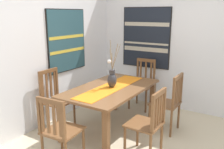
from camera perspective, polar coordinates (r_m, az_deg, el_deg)
wall_back at (r=4.19m, az=-15.82°, el=6.64°), size 6.40×0.12×2.70m
wall_side at (r=4.83m, az=17.37°, el=7.46°), size 0.12×6.40×2.70m
dining_table at (r=3.90m, az=-0.18°, el=-4.46°), size 1.66×0.96×0.72m
table_runner at (r=3.86m, az=-0.18°, el=-2.96°), size 1.53×0.36×0.01m
centerpiece_vase at (r=3.82m, az=-0.00°, el=-0.93°), size 0.16×0.20×0.76m
chair_0 at (r=3.22m, az=8.55°, el=-11.00°), size 0.43×0.43×0.95m
chair_1 at (r=3.08m, az=-12.17°, el=-12.59°), size 0.45×0.45×0.93m
chair_2 at (r=3.98m, az=13.16°, el=-6.16°), size 0.42×0.42×0.95m
chair_3 at (r=4.12m, az=-13.14°, el=-5.45°), size 0.42×0.42×0.98m
chair_4 at (r=4.91m, az=7.22°, el=-2.07°), size 0.43×0.43×0.97m
painting_on_back_wall at (r=4.50m, az=-10.51°, el=7.80°), size 0.95×0.05×1.11m
painting_on_side_wall at (r=5.04m, az=7.95°, el=8.51°), size 0.05×1.03×1.21m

